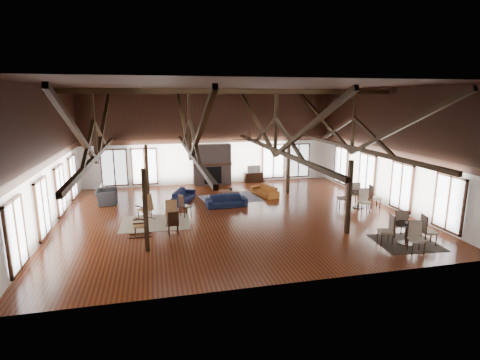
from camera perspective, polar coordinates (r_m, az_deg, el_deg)
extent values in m
plane|color=#613314|center=(17.97, -0.89, -5.31)|extent=(16.00, 16.00, 0.00)
cube|color=black|center=(17.13, -0.96, 14.19)|extent=(16.00, 14.00, 0.02)
cube|color=white|center=(24.13, -4.48, 6.49)|extent=(16.00, 0.02, 6.00)
cube|color=white|center=(10.67, 7.09, -1.03)|extent=(16.00, 0.02, 6.00)
cube|color=white|center=(17.46, -27.55, 2.88)|extent=(0.02, 14.00, 6.00)
cube|color=white|center=(20.52, 21.54, 4.64)|extent=(0.02, 14.00, 6.00)
cube|color=black|center=(17.12, -0.96, 13.35)|extent=(15.60, 0.18, 0.22)
cube|color=black|center=(17.07, -21.05, 3.44)|extent=(0.16, 13.70, 0.18)
cube|color=black|center=(16.93, -21.41, 7.95)|extent=(0.14, 0.14, 2.70)
cube|color=black|center=(20.40, -20.04, 8.32)|extent=(0.15, 7.07, 3.12)
cube|color=black|center=(13.49, -23.39, 6.34)|extent=(0.15, 7.07, 3.12)
cube|color=black|center=(16.98, -7.55, 4.12)|extent=(0.16, 13.70, 0.18)
cube|color=black|center=(16.84, -7.68, 8.67)|extent=(0.14, 0.14, 2.70)
cube|color=black|center=(20.33, -8.66, 8.90)|extent=(0.15, 7.07, 3.12)
cube|color=black|center=(13.38, -6.17, 7.24)|extent=(0.15, 7.07, 3.12)
cube|color=black|center=(17.81, 5.39, 4.55)|extent=(0.16, 13.70, 0.18)
cube|color=black|center=(17.68, 5.48, 8.89)|extent=(0.14, 0.14, 2.70)
cube|color=black|center=(21.03, 2.41, 9.14)|extent=(0.15, 7.07, 3.12)
cube|color=black|center=(14.43, 9.93, 7.49)|extent=(0.15, 7.07, 3.12)
cube|color=black|center=(19.45, 16.68, 4.75)|extent=(0.16, 13.70, 0.18)
cube|color=black|center=(19.33, 16.93, 8.71)|extent=(0.14, 0.14, 2.70)
cube|color=black|center=(22.44, 12.42, 9.07)|extent=(0.15, 7.07, 3.12)
cube|color=black|center=(16.41, 23.01, 7.27)|extent=(0.15, 7.07, 3.12)
cube|color=black|center=(13.81, -14.20, -4.56)|extent=(0.16, 0.16, 3.05)
cube|color=black|center=(15.77, 16.27, -2.57)|extent=(0.16, 0.16, 3.05)
cube|color=black|center=(20.61, -13.96, 1.01)|extent=(0.16, 0.16, 3.05)
cube|color=black|center=(21.97, 7.38, 1.96)|extent=(0.16, 0.16, 3.05)
cube|color=#725E57|center=(24.05, -4.30, 2.38)|extent=(2.40, 0.62, 2.60)
cube|color=black|center=(23.86, -4.15, 0.72)|extent=(1.10, 0.06, 1.10)
cube|color=#371C10|center=(23.77, -4.19, 2.39)|extent=(2.50, 0.20, 0.12)
cylinder|color=black|center=(16.32, 1.55, 7.43)|extent=(0.04, 0.04, 0.70)
cylinder|color=black|center=(16.36, 1.54, 6.20)|extent=(0.20, 0.20, 0.10)
cube|color=black|center=(16.48, 3.06, 6.24)|extent=(0.70, 0.12, 0.02)
cube|color=black|center=(16.79, 1.15, 6.37)|extent=(0.12, 0.70, 0.02)
cube|color=black|center=(16.25, 0.00, 6.17)|extent=(0.70, 0.12, 0.02)
cube|color=black|center=(15.92, 1.95, 6.03)|extent=(0.12, 0.70, 0.02)
imported|color=#151D3A|center=(19.23, -2.06, -3.18)|extent=(2.10, 0.89, 0.61)
imported|color=#141737|center=(20.39, -8.57, -2.40)|extent=(2.25, 1.48, 0.61)
imported|color=#A4571F|center=(21.43, 3.82, -1.63)|extent=(2.06, 1.24, 0.56)
cube|color=brown|center=(20.77, -1.73, -1.68)|extent=(1.21, 0.67, 0.06)
cube|color=brown|center=(20.55, -2.96, -2.48)|extent=(0.06, 0.06, 0.39)
cube|color=brown|center=(20.92, -3.14, -2.22)|extent=(0.06, 0.06, 0.39)
cube|color=brown|center=(20.74, -0.30, -2.33)|extent=(0.06, 0.06, 0.39)
cube|color=brown|center=(21.10, -0.53, -2.07)|extent=(0.06, 0.06, 0.39)
imported|color=#B2B2B2|center=(20.78, -1.37, -1.34)|extent=(0.19, 0.19, 0.17)
imported|color=#27272A|center=(20.86, -19.67, -2.44)|extent=(1.21, 1.06, 0.77)
cube|color=black|center=(21.46, -20.15, -2.37)|extent=(0.41, 0.41, 0.55)
cylinder|color=black|center=(21.36, -20.23, -1.23)|extent=(0.08, 0.08, 0.33)
cone|color=beige|center=(21.31, -20.28, -0.65)|extent=(0.29, 0.29, 0.24)
cube|color=#A26C3D|center=(17.75, -14.31, -4.38)|extent=(0.72, 0.72, 0.05)
cube|color=#A26C3D|center=(17.48, -13.87, -3.40)|extent=(0.53, 0.49, 0.75)
cube|color=black|center=(17.75, -14.78, -5.86)|extent=(0.64, 0.74, 0.05)
cube|color=black|center=(18.01, -13.70, -5.54)|extent=(0.64, 0.74, 0.05)
cube|color=#A26C3D|center=(16.89, -10.31, -5.12)|extent=(0.57, 0.55, 0.05)
cube|color=#A26C3D|center=(16.57, -10.44, -4.22)|extent=(0.53, 0.27, 0.72)
cube|color=black|center=(17.04, -10.96, -6.45)|extent=(0.19, 0.89, 0.05)
cube|color=black|center=(17.00, -9.55, -6.44)|extent=(0.19, 0.89, 0.05)
cube|color=#A26C3D|center=(15.67, -15.03, -6.76)|extent=(0.48, 0.50, 0.05)
cube|color=#A26C3D|center=(15.56, -14.26, -5.53)|extent=(0.19, 0.50, 0.72)
cube|color=black|center=(15.61, -14.96, -8.42)|extent=(0.88, 0.06, 0.05)
cube|color=black|center=(16.00, -14.94, -7.90)|extent=(0.88, 0.06, 0.05)
cube|color=black|center=(17.76, -8.32, -4.01)|extent=(0.62, 0.62, 0.05)
cube|color=black|center=(17.57, -8.91, -3.22)|extent=(0.26, 0.42, 0.60)
cylinder|color=black|center=(17.83, -8.30, -4.76)|extent=(0.04, 0.04, 0.49)
cube|color=black|center=(15.51, -10.16, -6.59)|extent=(0.45, 0.45, 0.05)
cube|color=black|center=(15.24, -10.13, -5.83)|extent=(0.44, 0.06, 0.57)
cylinder|color=black|center=(15.59, -10.13, -7.41)|extent=(0.04, 0.04, 0.47)
cylinder|color=black|center=(15.57, 24.21, -6.17)|extent=(0.93, 0.93, 0.04)
cylinder|color=black|center=(15.69, 24.09, -7.52)|extent=(0.10, 0.10, 0.77)
cylinder|color=black|center=(15.82, 23.97, -8.84)|extent=(0.56, 0.56, 0.04)
cylinder|color=black|center=(19.84, 17.70, -1.80)|extent=(0.94, 0.94, 0.04)
cylinder|color=black|center=(19.93, 17.63, -2.89)|extent=(0.10, 0.10, 0.78)
cylinder|color=black|center=(20.04, 17.56, -3.96)|extent=(0.57, 0.57, 0.04)
imported|color=#B2B2B2|center=(15.50, 24.10, -5.97)|extent=(0.15, 0.15, 0.10)
imported|color=#B2B2B2|center=(19.80, 17.94, -1.64)|extent=(0.13, 0.13, 0.09)
cube|color=black|center=(24.88, 2.08, 0.43)|extent=(1.24, 0.47, 0.62)
imported|color=#B2B2B2|center=(24.77, 2.09, 1.70)|extent=(0.88, 0.13, 0.50)
cube|color=tan|center=(17.27, -12.76, -6.35)|extent=(3.11, 2.50, 0.01)
cube|color=#171942|center=(20.83, -1.46, -2.80)|extent=(3.43, 2.77, 0.01)
cube|color=black|center=(15.96, 23.98, -8.71)|extent=(2.44, 2.26, 0.01)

